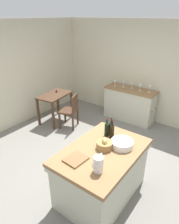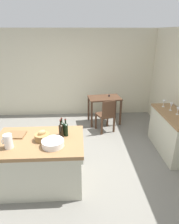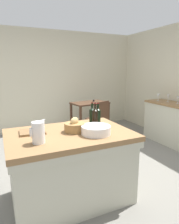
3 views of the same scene
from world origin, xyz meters
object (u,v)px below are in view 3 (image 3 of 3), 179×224
(pitcher, at_px, (38,132))
(wooden_chair, at_px, (99,118))
(wine_bottle_amber, at_px, (92,116))
(wine_glass_right, at_px, (168,97))
(wine_bottle_green, at_px, (95,117))
(wine_glass_middle, at_px, (178,99))
(side_cabinet, at_px, (174,124))
(writing_desk, at_px, (90,107))
(bread_basket, at_px, (74,127))
(wash_bowl, at_px, (96,130))
(wine_glass_far_right, at_px, (158,96))
(wine_bottle_dark, at_px, (98,116))
(cutting_board, at_px, (32,132))
(island_table, at_px, (70,163))

(pitcher, bearing_deg, wooden_chair, 49.23)
(wine_bottle_amber, xyz_separation_m, wine_glass_right, (2.30, 0.91, 0.02))
(wine_bottle_amber, distance_m, wine_bottle_green, 0.11)
(wine_glass_middle, bearing_deg, side_cabinet, 175.55)
(wine_glass_middle, bearing_deg, wooden_chair, 143.43)
(writing_desk, relative_size, bread_basket, 3.92)
(writing_desk, relative_size, wine_bottle_amber, 3.06)
(wash_bowl, height_order, wine_glass_far_right, wine_glass_far_right)
(wine_bottle_amber, relative_size, wine_bottle_green, 0.96)
(side_cabinet, relative_size, writing_desk, 1.44)
(side_cabinet, distance_m, wash_bowl, 2.66)
(wooden_chair, xyz_separation_m, wine_glass_middle, (1.35, -1.00, 0.51))
(wooden_chair, height_order, pitcher, pitcher)
(wooden_chair, distance_m, wash_bowl, 2.36)
(wine_bottle_dark, relative_size, wine_glass_right, 1.79)
(wine_bottle_green, bearing_deg, side_cabinet, 18.98)
(cutting_board, xyz_separation_m, wine_glass_right, (3.08, 0.91, 0.13))
(island_table, height_order, side_cabinet, side_cabinet)
(pitcher, distance_m, wine_bottle_amber, 0.86)
(wine_glass_middle, bearing_deg, wash_bowl, -157.23)
(bread_basket, distance_m, wine_bottle_green, 0.32)
(pitcher, distance_m, cutting_board, 0.39)
(wash_bowl, height_order, wine_glass_right, wine_glass_right)
(wooden_chair, height_order, wine_glass_far_right, wine_glass_far_right)
(wooden_chair, xyz_separation_m, wine_bottle_green, (-1.00, -1.79, 0.51))
(island_table, bearing_deg, wine_glass_middle, 17.38)
(wooden_chair, xyz_separation_m, wine_bottle_amber, (-0.99, -1.68, 0.51))
(wash_bowl, height_order, bread_basket, bread_basket)
(bread_basket, bearing_deg, island_table, -173.29)
(wash_bowl, distance_m, cutting_board, 0.75)
(writing_desk, height_order, bread_basket, bread_basket)
(wine_glass_middle, bearing_deg, wine_glass_far_right, 103.26)
(side_cabinet, xyz_separation_m, wooden_chair, (-1.30, 1.00, 0.04))
(bread_basket, xyz_separation_m, wine_glass_far_right, (2.54, 1.31, 0.07))
(wine_bottle_green, bearing_deg, pitcher, -161.15)
(writing_desk, bearing_deg, wine_glass_middle, -49.59)
(wooden_chair, xyz_separation_m, pitcher, (-1.77, -2.05, 0.49))
(wine_glass_right, bearing_deg, wine_bottle_dark, -156.84)
(side_cabinet, bearing_deg, wine_bottle_dark, -161.88)
(wine_bottle_green, xyz_separation_m, wine_glass_middle, (2.35, 0.79, 0.00))
(wash_bowl, bearing_deg, wine_bottle_green, 66.13)
(side_cabinet, distance_m, cutting_board, 3.17)
(wine_bottle_amber, bearing_deg, wine_bottle_dark, -32.79)
(wine_bottle_green, bearing_deg, wash_bowl, -113.87)
(wine_glass_middle, bearing_deg, wine_bottle_amber, -163.79)
(island_table, height_order, wine_glass_right, wine_glass_right)
(bread_basket, xyz_separation_m, wine_glass_right, (2.61, 1.08, 0.08))
(pitcher, height_order, wine_bottle_amber, wine_bottle_amber)
(island_table, relative_size, wine_glass_far_right, 9.18)
(island_table, relative_size, wooden_chair, 1.62)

